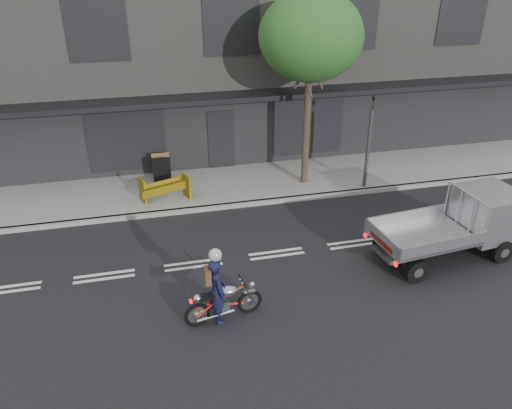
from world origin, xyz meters
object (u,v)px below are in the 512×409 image
(street_tree, at_px, (311,37))
(sandwich_board, at_px, (162,170))
(traffic_light_pole, at_px, (368,147))
(motorcycle, at_px, (224,301))
(flatbed_ute, at_px, (476,217))
(rider, at_px, (217,291))
(construction_barrier, at_px, (165,191))

(street_tree, xyz_separation_m, sandwich_board, (-5.06, 1.13, -4.62))
(traffic_light_pole, height_order, motorcycle, traffic_light_pole)
(flatbed_ute, height_order, sandwich_board, flatbed_ute)
(rider, xyz_separation_m, flatbed_ute, (7.61, 1.30, 0.26))
(street_tree, distance_m, traffic_light_pole, 4.23)
(street_tree, xyz_separation_m, motorcycle, (-4.15, -6.60, -4.77))
(traffic_light_pole, bearing_deg, street_tree, 156.97)
(flatbed_ute, relative_size, construction_barrier, 2.72)
(traffic_light_pole, bearing_deg, sandwich_board, 164.31)
(street_tree, height_order, sandwich_board, street_tree)
(motorcycle, distance_m, sandwich_board, 7.79)
(street_tree, xyz_separation_m, traffic_light_pole, (2.00, -0.85, -3.63))
(rider, height_order, sandwich_board, rider)
(traffic_light_pole, xyz_separation_m, motorcycle, (-6.15, -5.75, -1.14))
(street_tree, distance_m, rider, 9.04)
(traffic_light_pole, height_order, sandwich_board, traffic_light_pole)
(street_tree, bearing_deg, motorcycle, -122.19)
(motorcycle, relative_size, construction_barrier, 1.21)
(flatbed_ute, bearing_deg, street_tree, 115.92)
(rider, distance_m, sandwich_board, 7.77)
(construction_barrier, distance_m, sandwich_board, 1.65)
(street_tree, bearing_deg, rider, -123.12)
(street_tree, bearing_deg, flatbed_ute, -58.09)
(motorcycle, height_order, construction_barrier, construction_barrier)
(rider, bearing_deg, motorcycle, -98.92)
(traffic_light_pole, bearing_deg, motorcycle, -136.95)
(motorcycle, xyz_separation_m, construction_barrier, (-0.91, 6.08, 0.09))
(construction_barrier, bearing_deg, motorcycle, -81.49)
(sandwich_board, bearing_deg, rider, -84.10)
(construction_barrier, bearing_deg, sandwich_board, 89.76)
(traffic_light_pole, relative_size, sandwich_board, 3.46)
(motorcycle, relative_size, sandwich_board, 1.90)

